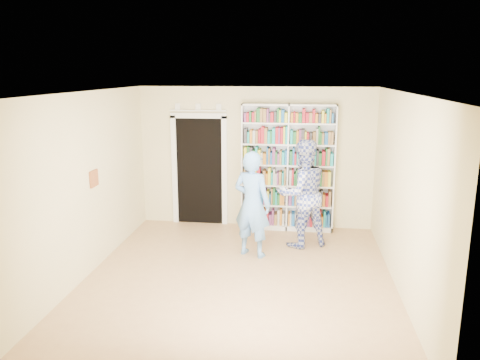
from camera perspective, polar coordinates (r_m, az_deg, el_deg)
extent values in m
plane|color=#AA7C52|center=(7.05, -0.17, -11.86)|extent=(5.00, 5.00, 0.00)
plane|color=white|center=(6.40, -0.19, 10.63)|extent=(5.00, 5.00, 0.00)
plane|color=beige|center=(9.03, 1.89, 2.72)|extent=(4.50, 0.00, 4.50)
plane|color=beige|center=(7.23, -18.14, -0.55)|extent=(0.00, 5.00, 5.00)
plane|color=beige|center=(6.70, 19.29, -1.71)|extent=(0.00, 5.00, 5.00)
cube|color=white|center=(8.86, 5.84, 1.46)|extent=(1.74, 0.33, 2.40)
cube|color=white|center=(8.86, 5.84, 1.46)|extent=(0.03, 0.33, 2.40)
cube|color=black|center=(9.24, -4.95, 1.02)|extent=(0.90, 0.03, 2.10)
cube|color=white|center=(9.34, -7.97, 1.08)|extent=(0.10, 0.06, 2.20)
cube|color=white|center=(9.13, -1.90, 0.92)|extent=(0.10, 0.06, 2.20)
cube|color=white|center=(9.05, -5.10, 7.82)|extent=(1.10, 0.06, 0.10)
cube|color=white|center=(9.04, -5.13, 8.45)|extent=(1.10, 0.08, 0.02)
cube|color=brown|center=(7.39, -17.38, 0.18)|extent=(0.03, 0.25, 0.25)
imported|color=#6298DB|center=(7.59, 1.49, -2.97)|extent=(0.75, 0.62, 1.75)
imported|color=#324099|center=(8.08, 7.60, -1.65)|extent=(1.13, 1.03, 1.87)
cube|color=white|center=(7.90, 8.19, -1.74)|extent=(0.20, 0.07, 0.29)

